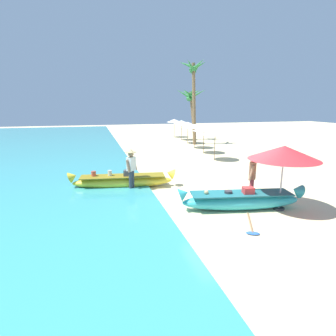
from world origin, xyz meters
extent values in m
plane|color=beige|center=(0.00, 0.00, 0.00)|extent=(80.00, 80.00, 0.00)
ellipsoid|color=#33B2BC|center=(0.16, -0.94, 0.27)|extent=(3.99, 1.45, 0.55)
cone|color=#33B2BC|center=(2.04, -1.27, 0.60)|extent=(0.50, 0.53, 0.53)
cone|color=#33B2BC|center=(-1.71, -0.60, 0.60)|extent=(0.50, 0.53, 0.53)
cube|color=#1C6267|center=(0.16, -0.94, 0.55)|extent=(3.38, 1.35, 0.04)
sphere|color=tan|center=(-0.99, -0.74, 0.62)|extent=(0.15, 0.15, 0.15)
cylinder|color=#2D2D33|center=(-0.26, -0.85, 0.60)|extent=(0.26, 0.26, 0.10)
cube|color=#B73333|center=(0.34, -1.05, 0.66)|extent=(0.38, 0.35, 0.23)
ellipsoid|color=yellow|center=(-3.33, 2.54, 0.25)|extent=(4.15, 1.27, 0.50)
cone|color=yellow|center=(-1.35, 2.28, 0.55)|extent=(0.47, 0.50, 0.51)
cone|color=yellow|center=(-5.30, 2.80, 0.55)|extent=(0.47, 0.50, 0.51)
cube|color=olive|center=(-3.33, 2.54, 0.50)|extent=(3.51, 1.20, 0.04)
cylinder|color=#B74C38|center=(-4.49, 2.78, 0.61)|extent=(0.19, 0.19, 0.22)
cylinder|color=silver|center=(-3.84, 2.68, 0.62)|extent=(0.16, 0.16, 0.24)
cube|color=#424247|center=(-3.15, 2.48, 0.63)|extent=(0.34, 0.37, 0.26)
cylinder|color=#333842|center=(-2.97, 2.17, 0.41)|extent=(0.14, 0.14, 0.81)
cylinder|color=#333842|center=(-3.07, 2.07, 0.41)|extent=(0.14, 0.14, 0.81)
cube|color=silver|center=(-3.02, 2.12, 1.09)|extent=(0.41, 0.41, 0.55)
cylinder|color=#9E7051|center=(-2.84, 2.27, 1.04)|extent=(0.20, 0.20, 0.50)
cylinder|color=#9E7051|center=(-3.16, 1.94, 1.04)|extent=(0.20, 0.20, 0.50)
sphere|color=#9E7051|center=(-3.02, 2.12, 1.48)|extent=(0.22, 0.22, 0.22)
cylinder|color=tan|center=(-3.02, 2.12, 1.56)|extent=(0.44, 0.44, 0.02)
cone|color=tan|center=(-3.02, 2.12, 1.63)|extent=(0.26, 0.26, 0.12)
cylinder|color=#B2383D|center=(0.75, -0.59, 0.45)|extent=(0.14, 0.14, 0.91)
cylinder|color=#B2383D|center=(0.83, -0.47, 0.45)|extent=(0.14, 0.14, 0.91)
cube|color=#9E7051|center=(0.79, -0.53, 1.20)|extent=(0.39, 0.42, 0.58)
cylinder|color=#9E7051|center=(0.64, -0.71, 1.15)|extent=(0.21, 0.19, 0.53)
cylinder|color=#9E7051|center=(0.91, -0.33, 1.15)|extent=(0.21, 0.19, 0.53)
sphere|color=#9E7051|center=(0.79, -0.53, 1.61)|extent=(0.22, 0.22, 0.22)
cylinder|color=#B7B7BC|center=(1.39, -1.29, 1.05)|extent=(0.05, 0.05, 2.11)
cone|color=red|center=(1.39, -1.29, 1.90)|extent=(2.23, 2.23, 0.45)
cylinder|color=#333338|center=(1.39, -1.29, 0.03)|extent=(0.36, 0.36, 0.06)
cylinder|color=#8E6B47|center=(2.82, 6.91, 0.95)|extent=(0.04, 0.04, 1.90)
cone|color=silver|center=(2.82, 6.91, 1.75)|extent=(1.60, 1.60, 0.32)
cylinder|color=#8E6B47|center=(3.15, 9.47, 0.95)|extent=(0.04, 0.04, 1.90)
cone|color=silver|center=(3.15, 9.47, 1.75)|extent=(1.60, 1.60, 0.32)
cylinder|color=#8E6B47|center=(3.36, 11.88, 0.95)|extent=(0.04, 0.04, 1.90)
cone|color=silver|center=(3.36, 11.88, 1.75)|extent=(1.60, 1.60, 0.32)
cylinder|color=#8E6B47|center=(3.75, 14.60, 0.95)|extent=(0.04, 0.04, 1.90)
cone|color=silver|center=(3.75, 14.60, 1.75)|extent=(1.60, 1.60, 0.32)
cylinder|color=#8E6B47|center=(3.99, 17.08, 0.95)|extent=(0.04, 0.04, 1.90)
cone|color=silver|center=(3.99, 17.08, 1.75)|extent=(1.60, 1.60, 0.32)
cylinder|color=#8E6B47|center=(3.96, 19.50, 0.95)|extent=(0.04, 0.04, 1.90)
cone|color=silver|center=(3.96, 19.50, 1.75)|extent=(1.60, 1.60, 0.32)
cylinder|color=brown|center=(4.00, 13.83, 3.36)|extent=(0.54, 0.28, 6.74)
cone|color=#337F3D|center=(4.30, 13.85, 6.49)|extent=(1.55, 0.41, 1.07)
cone|color=#337F3D|center=(4.03, 14.28, 6.54)|extent=(0.90, 1.76, 0.98)
cone|color=#337F3D|center=(3.51, 14.09, 6.56)|extent=(1.56, 1.24, 0.90)
cone|color=#337F3D|center=(3.58, 13.56, 6.44)|extent=(1.28, 1.20, 1.15)
cone|color=#337F3D|center=(4.05, 13.42, 6.47)|extent=(0.96, 1.62, 1.13)
cylinder|color=brown|center=(5.08, 16.97, 2.31)|extent=(0.80, 0.28, 4.64)
cone|color=#337F3D|center=(5.37, 16.91, 4.33)|extent=(1.97, 0.58, 1.22)
cone|color=#337F3D|center=(5.19, 17.32, 4.32)|extent=(1.53, 1.47, 1.23)
cone|color=#337F3D|center=(4.68, 17.46, 4.47)|extent=(0.87, 1.89, 0.86)
cone|color=#337F3D|center=(4.36, 17.20, 4.32)|extent=(1.79, 1.13, 1.23)
cone|color=#337F3D|center=(4.49, 16.75, 4.43)|extent=(1.44, 1.13, 0.92)
cone|color=#337F3D|center=(4.71, 16.48, 4.49)|extent=(0.77, 1.90, 0.79)
cone|color=#337F3D|center=(5.05, 16.65, 4.48)|extent=(1.15, 1.42, 0.80)
cylinder|color=#8E6B47|center=(-0.13, -2.01, 0.03)|extent=(0.68, 1.32, 0.05)
ellipsoid|color=#2D60B7|center=(-0.44, -2.65, 0.03)|extent=(0.41, 0.34, 0.03)
camera|label=1|loc=(-4.43, -8.58, 3.39)|focal=29.37mm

